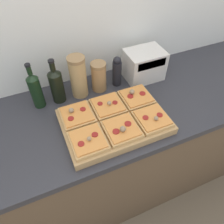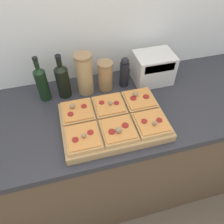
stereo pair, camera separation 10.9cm
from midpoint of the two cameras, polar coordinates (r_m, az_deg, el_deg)
wall_back at (r=1.29m, az=-5.30°, el=21.31°), size 6.00×0.06×2.50m
kitchen_counter at (r=1.56m, az=-0.72°, el=-11.75°), size 2.63×0.67×0.94m
cutting_board at (r=1.11m, az=3.23°, el=-2.71°), size 0.52×0.36×0.04m
pizza_slice_back_left at (r=1.11m, az=-6.28°, el=0.03°), size 0.16×0.16×0.05m
pizza_slice_back_center at (r=1.14m, az=2.04°, el=1.59°), size 0.16×0.16×0.05m
pizza_slice_back_right at (r=1.18m, az=9.80°, el=3.08°), size 0.16×0.16×0.06m
pizza_slice_front_left at (r=1.00m, az=-4.44°, el=-6.84°), size 0.16×0.16×0.05m
pizza_slice_front_center at (r=1.03m, az=4.72°, el=-4.91°), size 0.16×0.16×0.06m
pizza_slice_front_right at (r=1.08m, az=13.17°, el=-3.01°), size 0.16×0.16×0.05m
olive_oil_bottle at (r=1.23m, az=-15.43°, el=7.22°), size 0.06×0.06×0.27m
wine_bottle at (r=1.23m, az=-10.30°, el=8.11°), size 0.07×0.07×0.26m
grain_jar_tall at (r=1.23m, az=-4.66°, el=9.72°), size 0.10×0.10×0.25m
grain_jar_short at (r=1.27m, az=0.76°, el=9.37°), size 0.09×0.09×0.18m
pepper_mill at (r=1.30m, az=5.70°, el=10.22°), size 0.05×0.05×0.19m
toaster_oven at (r=1.36m, az=13.00°, el=11.09°), size 0.25×0.17×0.18m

